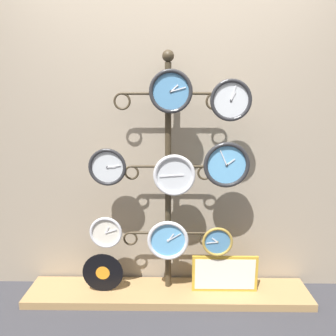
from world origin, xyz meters
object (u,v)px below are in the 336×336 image
object	(u,v)px
clock_middle_center	(174,175)
clock_bottom_center	(168,240)
clock_bottom_right	(217,242)
clock_top_right	(231,100)
clock_middle_right	(227,165)
picture_frame	(225,274)
clock_bottom_left	(106,232)
vinyl_record	(103,273)
clock_top_center	(171,91)
clock_middle_left	(107,167)
display_stand	(168,207)

from	to	relation	value
clock_middle_center	clock_bottom_center	bearing A→B (deg)	-178.18
clock_bottom_right	clock_top_right	bearing A→B (deg)	-9.95
clock_middle_right	picture_frame	xyz separation A→B (m)	(0.02, 0.03, -0.87)
clock_middle_center	picture_frame	world-z (taller)	clock_middle_center
clock_bottom_right	picture_frame	xyz separation A→B (m)	(0.07, 0.02, -0.28)
clock_top_right	clock_bottom_left	xyz separation A→B (m)	(-0.89, -0.00, -0.96)
clock_middle_right	vinyl_record	bearing A→B (deg)	179.36
clock_top_center	clock_middle_left	xyz separation A→B (m)	(-0.45, -0.00, -0.53)
clock_middle_right	clock_bottom_center	xyz separation A→B (m)	(-0.41, -0.01, -0.57)
picture_frame	clock_top_right	bearing A→B (deg)	-111.27
clock_top_center	clock_middle_right	size ratio (longest dim) A/B	0.90
clock_top_center	clock_bottom_left	world-z (taller)	clock_top_center
display_stand	clock_middle_center	bearing A→B (deg)	-66.49
clock_middle_left	picture_frame	world-z (taller)	clock_middle_left
display_stand	picture_frame	size ratio (longest dim) A/B	3.68
clock_middle_left	vinyl_record	world-z (taller)	clock_middle_left
display_stand	clock_middle_left	bearing A→B (deg)	-168.51
display_stand	clock_bottom_center	world-z (taller)	display_stand
clock_bottom_left	vinyl_record	size ratio (longest dim) A/B	0.77
clock_top_center	picture_frame	size ratio (longest dim) A/B	0.59
clock_middle_center	clock_top_right	bearing A→B (deg)	0.32
clock_top_center	clock_bottom_right	bearing A→B (deg)	-0.85
clock_middle_left	clock_bottom_right	distance (m)	0.98
clock_middle_left	clock_middle_right	xyz separation A→B (m)	(0.85, -0.01, 0.02)
clock_top_right	clock_middle_right	size ratio (longest dim) A/B	0.86
display_stand	clock_bottom_right	world-z (taller)	display_stand
vinyl_record	clock_bottom_center	bearing A→B (deg)	-2.42
clock_bottom_left	clock_bottom_right	size ratio (longest dim) A/B	1.05
clock_top_center	clock_top_right	world-z (taller)	clock_top_center
clock_top_right	clock_bottom_right	size ratio (longest dim) A/B	1.23
clock_bottom_center	picture_frame	bearing A→B (deg)	4.95
clock_top_center	clock_middle_left	bearing A→B (deg)	-179.82
clock_bottom_right	picture_frame	bearing A→B (deg)	19.44
vinyl_record	picture_frame	xyz separation A→B (m)	(0.94, 0.02, -0.01)
clock_bottom_left	picture_frame	distance (m)	0.97
clock_bottom_right	picture_frame	world-z (taller)	clock_bottom_right
clock_bottom_right	vinyl_record	world-z (taller)	clock_bottom_right
clock_top_right	picture_frame	distance (m)	1.32
clock_middle_center	clock_bottom_left	size ratio (longest dim) A/B	1.24
display_stand	clock_middle_left	xyz separation A→B (m)	(-0.43, -0.09, 0.33)
clock_middle_center	clock_bottom_right	xyz separation A→B (m)	(0.33, 0.01, -0.51)
clock_top_center	clock_middle_center	bearing A→B (deg)	-33.68
clock_middle_left	vinyl_record	bearing A→B (deg)	176.45
display_stand	clock_middle_left	size ratio (longest dim) A/B	6.85
clock_top_center	clock_middle_left	distance (m)	0.69
clock_top_center	clock_bottom_center	xyz separation A→B (m)	(-0.02, -0.02, -1.08)
clock_middle_right	picture_frame	size ratio (longest dim) A/B	0.65
display_stand	clock_middle_right	world-z (taller)	display_stand
clock_middle_left	clock_bottom_left	xyz separation A→B (m)	(-0.03, -0.02, -0.49)
clock_middle_left	clock_bottom_center	size ratio (longest dim) A/B	0.88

